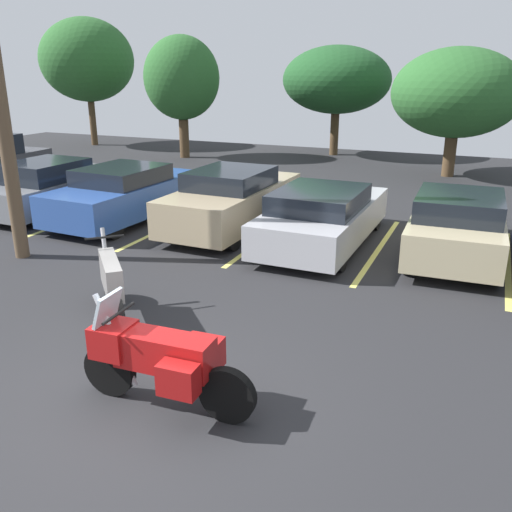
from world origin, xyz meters
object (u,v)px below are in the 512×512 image
(car_grey, at_px, (56,186))
(motorcycle_touring, at_px, (159,358))
(motorcycle_second, at_px, (112,285))
(car_tan, at_px, (232,200))
(car_champagne, at_px, (458,224))
(car_blue, at_px, (126,193))
(car_silver, at_px, (323,216))

(car_grey, bearing_deg, motorcycle_touring, -41.62)
(motorcycle_second, distance_m, car_tan, 5.52)
(motorcycle_second, distance_m, car_champagne, 7.20)
(car_blue, height_order, car_champagne, car_champagne)
(car_champagne, bearing_deg, car_grey, -178.75)
(car_silver, bearing_deg, car_blue, 179.13)
(motorcycle_touring, height_order, car_blue, car_blue)
(car_silver, relative_size, car_champagne, 1.06)
(motorcycle_touring, height_order, car_silver, motorcycle_touring)
(motorcycle_second, relative_size, car_grey, 0.37)
(car_tan, distance_m, car_champagne, 5.26)
(car_blue, bearing_deg, car_grey, 179.85)
(motorcycle_second, bearing_deg, car_blue, 123.69)
(motorcycle_touring, xyz_separation_m, car_blue, (-5.41, 6.89, 0.05))
(car_champagne, bearing_deg, car_silver, -173.59)
(motorcycle_second, bearing_deg, car_tan, 95.41)
(car_grey, distance_m, car_blue, 2.35)
(car_tan, bearing_deg, motorcycle_second, -84.59)
(car_blue, bearing_deg, car_tan, 6.17)
(car_silver, bearing_deg, car_grey, 179.35)
(car_blue, height_order, car_tan, car_tan)
(car_blue, xyz_separation_m, car_champagne, (8.19, 0.24, 0.01))
(motorcycle_touring, relative_size, motorcycle_second, 1.31)
(motorcycle_touring, height_order, car_champagne, car_champagne)
(motorcycle_second, bearing_deg, car_champagne, 48.79)
(car_tan, bearing_deg, car_grey, -176.63)
(car_tan, distance_m, car_silver, 2.47)
(motorcycle_touring, distance_m, motorcycle_second, 2.60)
(motorcycle_touring, relative_size, car_champagne, 0.50)
(car_grey, distance_m, car_champagne, 10.54)
(motorcycle_second, xyz_separation_m, car_silver, (1.91, 5.10, 0.06))
(motorcycle_touring, bearing_deg, car_blue, 128.16)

